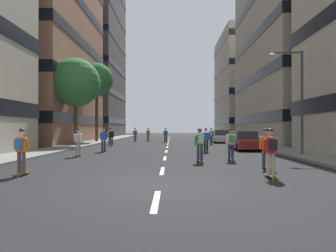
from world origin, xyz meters
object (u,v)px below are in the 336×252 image
street_tree_near (97,80)px  skater_6 (200,143)px  skater_0 (211,135)px  skater_2 (166,134)px  skater_13 (110,135)px  street_tree_mid (76,83)px  skater_8 (111,136)px  parked_car_mid (244,141)px  skater_5 (206,139)px  skater_11 (78,140)px  streetlamp_right (296,91)px  parked_car_near (220,137)px  skater_3 (271,150)px  skater_9 (104,139)px  skater_4 (266,146)px  skater_12 (231,142)px  skater_1 (21,149)px  skater_10 (135,134)px  skater_7 (148,133)px

street_tree_near → skater_6: 24.67m
skater_0 → skater_2: 7.11m
skater_13 → skater_6: bearing=-63.8°
street_tree_mid → skater_8: 6.20m
skater_0 → skater_8: (-10.08, -2.68, -0.03)m
parked_car_mid → skater_2: (-6.60, 12.51, 0.29)m
skater_0 → skater_5: size_ratio=1.00×
skater_11 → skater_13: 13.39m
skater_5 → skater_11: same height
streetlamp_right → street_tree_near: bearing=134.0°
parked_car_mid → skater_2: 14.15m
parked_car_near → skater_3: (-2.36, -24.89, 0.32)m
parked_car_mid → streetlamp_right: size_ratio=0.68×
streetlamp_right → skater_6: 7.89m
skater_3 → skater_6: (-2.05, 4.68, 0.00)m
skater_6 → skater_9: bearing=134.9°
street_tree_near → skater_4: street_tree_near is taller
street_tree_mid → skater_2: (8.55, 8.05, -5.17)m
parked_car_near → skater_9: size_ratio=2.47×
street_tree_near → skater_2: size_ratio=5.44×
skater_6 → skater_12: 1.88m
street_tree_mid → skater_11: street_tree_mid is taller
skater_1 → skater_8: same height
skater_5 → skater_10: bearing=113.5°
skater_0 → skater_11: size_ratio=1.00×
skater_2 → skater_4: size_ratio=1.00×
skater_5 → skater_7: 18.91m
skater_5 → parked_car_mid: bearing=36.3°
skater_1 → skater_11: size_ratio=1.00×
streetlamp_right → skater_5: size_ratio=3.65×
skater_1 → skater_3: bearing=-2.6°
skater_5 → skater_13: (-9.12, 10.14, 0.00)m
parked_car_mid → skater_9: size_ratio=2.47×
streetlamp_right → skater_2: size_ratio=3.65×
skater_6 → parked_car_mid: bearing=63.1°
streetlamp_right → skater_5: bearing=152.2°
streetlamp_right → skater_11: (-13.65, -0.41, -3.12)m
street_tree_near → skater_6: street_tree_near is taller
streetlamp_right → skater_9: (-12.86, 3.08, -3.15)m
skater_8 → skater_9: (0.84, -6.93, 0.00)m
skater_2 → skater_11: size_ratio=1.00×
parked_car_mid → skater_5: (-3.37, -2.48, 0.29)m
streetlamp_right → skater_13: size_ratio=3.65×
skater_3 → skater_13: same height
skater_5 → skater_9: (-7.53, 0.26, 0.00)m
skater_13 → skater_0: bearing=-1.5°
skater_9 → skater_13: size_ratio=1.00×
street_tree_near → skater_0: size_ratio=5.44×
parked_car_near → skater_0: skater_0 is taller
skater_13 → street_tree_near: bearing=119.1°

